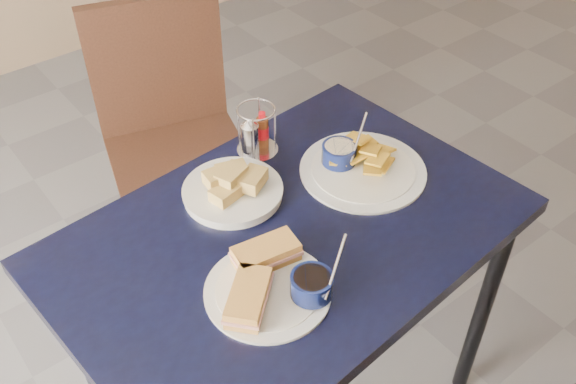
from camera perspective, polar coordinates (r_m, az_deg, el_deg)
dining_table at (r=1.54m, az=0.04°, el=-5.31°), size 1.13×0.80×0.75m
chair_far at (r=2.20m, az=-11.02°, el=5.84°), size 0.55×0.54×0.94m
sandwich_plate at (r=1.35m, az=-1.48°, el=-7.99°), size 0.30×0.27×0.12m
plantain_plate at (r=1.65m, az=6.14°, el=2.48°), size 0.32×0.32×0.12m
bread_basket at (r=1.56m, az=-4.94°, el=0.37°), size 0.24×0.24×0.08m
condiment_caddy at (r=1.68m, az=-2.94°, el=5.17°), size 0.11×0.11×0.14m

